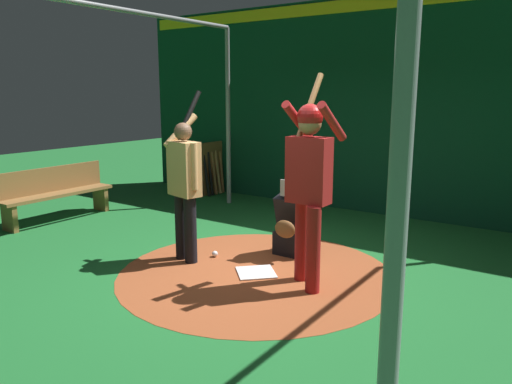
# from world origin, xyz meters

# --- Properties ---
(ground_plane) EXTENTS (25.99, 25.99, 0.00)m
(ground_plane) POSITION_xyz_m (0.00, 0.00, 0.00)
(ground_plane) COLOR #1E6B2D
(dirt_circle) EXTENTS (3.14, 3.14, 0.01)m
(dirt_circle) POSITION_xyz_m (0.00, 0.00, 0.00)
(dirt_circle) COLOR #9E4C28
(dirt_circle) RESTS_ON ground
(home_plate) EXTENTS (0.59, 0.59, 0.01)m
(home_plate) POSITION_xyz_m (0.00, 0.00, 0.01)
(home_plate) COLOR white
(home_plate) RESTS_ON dirt_circle
(batter) EXTENTS (0.68, 0.49, 2.24)m
(batter) POSITION_xyz_m (-0.02, 0.65, 1.19)
(batter) COLOR maroon
(batter) RESTS_ON ground
(catcher) EXTENTS (0.58, 0.40, 0.99)m
(catcher) POSITION_xyz_m (-0.82, -0.01, 0.39)
(catcher) COLOR black
(catcher) RESTS_ON ground
(visitor) EXTENTS (0.61, 0.51, 2.05)m
(visitor) POSITION_xyz_m (0.11, -0.96, 0.98)
(visitor) COLOR black
(visitor) RESTS_ON ground
(back_wall) EXTENTS (0.23, 9.99, 3.56)m
(back_wall) POSITION_xyz_m (-3.59, 0.00, 1.80)
(back_wall) COLOR #0C3D26
(back_wall) RESTS_ON ground
(cage_frame) EXTENTS (5.49, 5.06, 3.17)m
(cage_frame) POSITION_xyz_m (0.00, 0.00, 2.19)
(cage_frame) COLOR gray
(cage_frame) RESTS_ON ground
(bat_rack) EXTENTS (1.06, 0.19, 1.05)m
(bat_rack) POSITION_xyz_m (-3.34, -3.26, 0.49)
(bat_rack) COLOR olive
(bat_rack) RESTS_ON ground
(bench) EXTENTS (1.88, 0.36, 0.85)m
(bench) POSITION_xyz_m (-0.16, -4.04, 0.45)
(bench) COLOR olive
(bench) RESTS_ON ground
(baseball_0) EXTENTS (0.07, 0.07, 0.07)m
(baseball_0) POSITION_xyz_m (-0.17, -0.75, 0.04)
(baseball_0) COLOR white
(baseball_0) RESTS_ON dirt_circle
(baseball_1) EXTENTS (0.07, 0.07, 0.07)m
(baseball_1) POSITION_xyz_m (-0.15, 0.59, 0.04)
(baseball_1) COLOR white
(baseball_1) RESTS_ON dirt_circle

